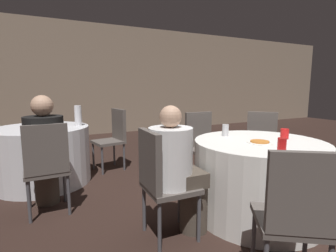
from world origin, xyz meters
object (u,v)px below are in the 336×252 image
Objects in this scene: person_white_shirt at (178,170)px; chair_near_north at (202,141)px; chair_near_southwest at (296,211)px; bottle_far at (78,116)px; person_black_shirt at (45,152)px; chair_far_east at (114,134)px; table_far at (43,155)px; table_near at (258,178)px; chair_near_northeast at (261,140)px; soda_can_silver at (225,130)px; soda_can_red at (282,146)px; chair_near_west at (160,176)px; chair_far_south at (47,162)px; pizza_plate_near at (260,142)px.

chair_near_north is at bearing 139.91° from person_white_shirt.
chair_near_southwest is 2.79m from bottle_far.
person_black_shirt reaches higher than chair_near_north.
chair_far_east is (-0.89, 1.01, 0.00)m from chair_near_north.
table_near is at bearing -45.47° from table_far.
soda_can_silver is at bearing 68.61° from chair_near_northeast.
chair_far_east is (-1.61, 1.34, 0.00)m from chair_near_northeast.
bottle_far reaches higher than chair_far_east.
bottle_far reaches higher than soda_can_red.
person_white_shirt is at bearing 90.00° from chair_near_west.
person_white_shirt is at bearing 69.70° from chair_near_northeast.
soda_can_red is at bearing 96.56° from chair_near_northeast.
person_black_shirt reaches higher than chair_far_east.
chair_near_northeast reaches higher than soda_can_red.
table_near is at bearing -167.24° from chair_far_east.
table_near is 4.60× the size of bottle_far.
chair_far_east is 7.39× the size of soda_can_red.
chair_near_west is at bearing -52.67° from person_black_shirt.
person_black_shirt reaches higher than chair_near_northeast.
chair_far_south is 0.17m from person_black_shirt.
chair_far_south is 3.40× the size of bottle_far.
chair_far_east is at bearing 49.38° from chair_far_south.
table_far is at bearing 125.53° from soda_can_red.
person_black_shirt is at bearing 126.42° from chair_far_east.
person_black_shirt is at bearing 157.69° from chair_near_southwest.
chair_far_south is at bearing 162.96° from soda_can_silver.
soda_can_red is (-0.20, -0.42, 0.42)m from table_near.
pizza_plate_near is (0.81, -0.08, 0.17)m from person_white_shirt.
chair_near_northeast is 0.78× the size of person_black_shirt.
soda_can_silver is 1.92m from bottle_far.
table_near is at bearing 90.00° from person_white_shirt.
pizza_plate_near is (0.97, -0.09, 0.20)m from chair_near_west.
soda_can_red is at bearing 82.55° from chair_near_north.
table_near is 1.06× the size of person_black_shirt.
chair_near_northeast is at bearing -24.30° from table_far.
table_near is 5.16× the size of pizza_plate_near.
soda_can_red is (1.61, -1.44, 0.19)m from person_black_shirt.
chair_near_southwest is 2.11m from chair_far_south.
chair_far_east reaches higher than soda_can_silver.
soda_can_red is (1.63, -2.28, 0.42)m from table_far.
chair_near_southwest is at bearing -73.09° from bottle_far.
table_far is 2.00m from chair_near_west.
soda_can_silver is (-0.07, 0.41, 0.05)m from pizza_plate_near.
chair_near_north is 0.74m from soda_can_silver.
chair_near_southwest is 0.83× the size of person_white_shirt.
person_white_shirt is at bearing -47.51° from person_black_shirt.
chair_near_north and chair_far_south have the same top height.
chair_far_east is at bearing -178.18° from person_white_shirt.
soda_can_silver is (1.69, -0.52, 0.25)m from chair_far_south.
person_white_shirt is (0.97, -1.83, 0.20)m from table_far.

